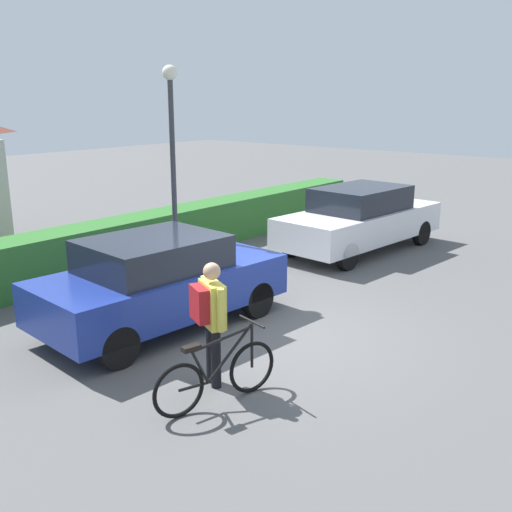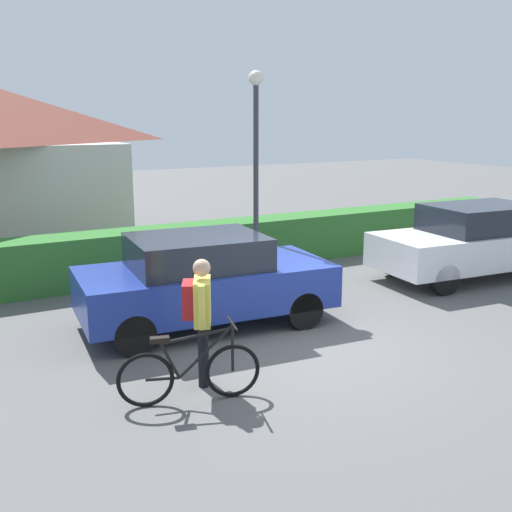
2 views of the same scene
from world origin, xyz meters
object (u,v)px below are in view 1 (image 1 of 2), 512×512
object	(u,v)px
parked_car_far	(360,218)
street_lamp	(172,146)
person_rider	(210,313)
parked_car_near	(160,281)
bicycle	(217,375)

from	to	relation	value
parked_car_far	street_lamp	size ratio (longest dim) A/B	1.14
person_rider	street_lamp	xyz separation A→B (m)	(2.76, 3.55, 1.70)
parked_car_far	street_lamp	world-z (taller)	street_lamp
parked_car_near	bicycle	size ratio (longest dim) A/B	2.49
person_rider	street_lamp	size ratio (longest dim) A/B	0.39
parked_car_near	person_rider	bearing A→B (deg)	-115.28
person_rider	bicycle	bearing A→B (deg)	-128.46
parked_car_near	parked_car_far	bearing A→B (deg)	-0.02
parked_car_near	street_lamp	world-z (taller)	street_lamp
parked_car_far	person_rider	world-z (taller)	person_rider
parked_car_near	street_lamp	size ratio (longest dim) A/B	1.00
bicycle	person_rider	xyz separation A→B (m)	(0.31, 0.39, 0.61)
parked_car_near	person_rider	size ratio (longest dim) A/B	2.54
bicycle	street_lamp	bearing A→B (deg)	52.14
parked_car_near	parked_car_far	world-z (taller)	parked_car_far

